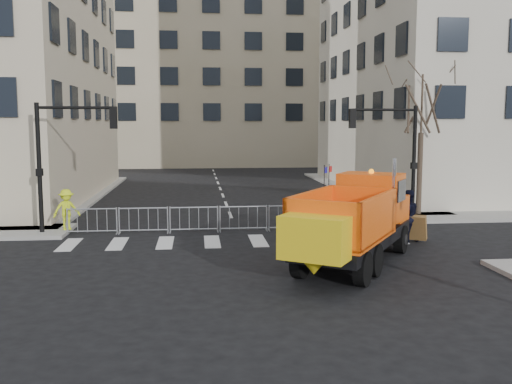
{
  "coord_description": "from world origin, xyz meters",
  "views": [
    {
      "loc": [
        -1.68,
        -16.29,
        4.52
      ],
      "look_at": [
        0.3,
        2.5,
        2.28
      ],
      "focal_mm": 40.0,
      "sensor_mm": 36.0,
      "label": 1
    }
  ],
  "objects": [
    {
      "name": "traffic_light_left",
      "position": [
        -8.0,
        7.5,
        2.7
      ],
      "size": [
        0.18,
        0.18,
        5.4
      ],
      "primitive_type": "cylinder",
      "color": "black",
      "rests_on": "ground"
    },
    {
      "name": "traffic_light_right",
      "position": [
        8.5,
        9.5,
        2.7
      ],
      "size": [
        0.18,
        0.18,
        5.4
      ],
      "primitive_type": "cylinder",
      "color": "black",
      "rests_on": "ground"
    },
    {
      "name": "ground",
      "position": [
        0.0,
        0.0,
        0.0
      ],
      "size": [
        120.0,
        120.0,
        0.0
      ],
      "primitive_type": "plane",
      "color": "black",
      "rests_on": "ground"
    },
    {
      "name": "cop_a",
      "position": [
        6.08,
        5.87,
        0.96
      ],
      "size": [
        0.83,
        0.73,
        1.91
      ],
      "primitive_type": "imported",
      "rotation": [
        0.0,
        0.0,
        3.64
      ],
      "color": "black",
      "rests_on": "ground"
    },
    {
      "name": "plow_truck",
      "position": [
        3.31,
        1.22,
        1.52
      ],
      "size": [
        6.77,
        8.68,
        3.43
      ],
      "rotation": [
        0.0,
        0.0,
        1.0
      ],
      "color": "black",
      "rests_on": "ground"
    },
    {
      "name": "crowd_barriers",
      "position": [
        -0.75,
        7.6,
        0.55
      ],
      "size": [
        12.6,
        0.6,
        1.1
      ],
      "primitive_type": null,
      "color": "#9EA0A5",
      "rests_on": "ground"
    },
    {
      "name": "cop_b",
      "position": [
        6.42,
        4.73,
        1.01
      ],
      "size": [
        1.14,
        0.98,
        2.02
      ],
      "primitive_type": "imported",
      "rotation": [
        0.0,
        0.0,
        3.38
      ],
      "color": "black",
      "rests_on": "ground"
    },
    {
      "name": "cop_c",
      "position": [
        5.96,
        4.27,
        0.85
      ],
      "size": [
        0.82,
        1.08,
        1.71
      ],
      "primitive_type": "imported",
      "rotation": [
        0.0,
        0.0,
        4.24
      ],
      "color": "black",
      "rests_on": "ground"
    },
    {
      "name": "sidewalk_back",
      "position": [
        0.0,
        8.5,
        0.07
      ],
      "size": [
        64.0,
        5.0,
        0.15
      ],
      "primitive_type": "cube",
      "color": "gray",
      "rests_on": "ground"
    },
    {
      "name": "newspaper_box",
      "position": [
        3.59,
        9.1,
        0.7
      ],
      "size": [
        0.57,
        0.54,
        1.1
      ],
      "primitive_type": "cube",
      "rotation": [
        0.0,
        0.0,
        -0.39
      ],
      "color": "maroon",
      "rests_on": "sidewalk_back"
    },
    {
      "name": "building_far",
      "position": [
        0.0,
        52.0,
        12.0
      ],
      "size": [
        30.0,
        18.0,
        24.0
      ],
      "primitive_type": "cube",
      "color": "tan",
      "rests_on": "ground"
    },
    {
      "name": "street_tree",
      "position": [
        9.2,
        10.5,
        3.75
      ],
      "size": [
        3.0,
        3.0,
        7.5
      ],
      "primitive_type": null,
      "color": "#382B21",
      "rests_on": "ground"
    },
    {
      "name": "worker",
      "position": [
        -7.09,
        7.91,
        1.0
      ],
      "size": [
        1.26,
        1.04,
        1.7
      ],
      "primitive_type": "imported",
      "rotation": [
        0.0,
        0.0,
        0.44
      ],
      "color": "#DEF61D",
      "rests_on": "sidewalk_back"
    }
  ]
}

